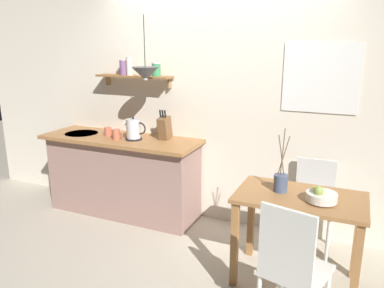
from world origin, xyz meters
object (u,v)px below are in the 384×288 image
at_px(dining_table, 299,212).
at_px(coffee_mug_by_sink, 108,131).
at_px(dining_chair_far, 313,200).
at_px(knife_block, 165,128).
at_px(twig_vase, 281,182).
at_px(electric_kettle, 134,129).
at_px(fruit_bowl, 321,196).
at_px(pendant_lamp, 145,74).
at_px(dining_chair_near, 291,265).
at_px(coffee_mug_spare, 117,134).

height_order(dining_table, coffee_mug_by_sink, coffee_mug_by_sink).
height_order(dining_chair_far, coffee_mug_by_sink, coffee_mug_by_sink).
bearing_deg(dining_chair_far, knife_block, -179.84).
height_order(twig_vase, electric_kettle, twig_vase).
relative_size(fruit_bowl, twig_vase, 0.44).
bearing_deg(coffee_mug_by_sink, electric_kettle, -6.55).
bearing_deg(twig_vase, pendant_lamp, 165.62).
relative_size(dining_table, fruit_bowl, 4.34).
bearing_deg(fruit_bowl, electric_kettle, 164.07).
bearing_deg(dining_chair_near, knife_block, 141.20).
bearing_deg(pendant_lamp, coffee_mug_by_sink, 166.43).
xyz_separation_m(knife_block, coffee_mug_by_sink, (-0.67, -0.10, -0.08)).
distance_m(dining_table, knife_block, 1.73).
distance_m(dining_chair_far, fruit_bowl, 0.80).
xyz_separation_m(dining_table, dining_chair_near, (0.05, -0.64, -0.09)).
relative_size(fruit_bowl, electric_kettle, 0.87).
bearing_deg(dining_chair_far, coffee_mug_by_sink, -177.37).
distance_m(fruit_bowl, pendant_lamp, 2.02).
xyz_separation_m(dining_chair_near, electric_kettle, (-1.90, 1.14, 0.50)).
bearing_deg(dining_chair_far, electric_kettle, -175.58).
relative_size(electric_kettle, coffee_mug_by_sink, 2.18).
height_order(dining_chair_far, pendant_lamp, pendant_lamp).
bearing_deg(pendant_lamp, dining_table, -13.96).
xyz_separation_m(fruit_bowl, pendant_lamp, (-1.78, 0.47, 0.82)).
bearing_deg(dining_table, pendant_lamp, 166.04).
distance_m(twig_vase, knife_block, 1.53).
height_order(dining_table, fruit_bowl, fruit_bowl).
distance_m(coffee_mug_by_sink, coffee_mug_spare, 0.21).
height_order(fruit_bowl, pendant_lamp, pendant_lamp).
relative_size(dining_chair_far, coffee_mug_spare, 6.71).
distance_m(dining_chair_near, electric_kettle, 2.28).
relative_size(dining_chair_far, pendant_lamp, 1.36).
bearing_deg(electric_kettle, coffee_mug_by_sink, 173.45).
xyz_separation_m(dining_chair_far, knife_block, (-1.59, -0.00, 0.57)).
distance_m(knife_block, pendant_lamp, 0.64).
distance_m(fruit_bowl, coffee_mug_spare, 2.26).
bearing_deg(dining_chair_far, fruit_bowl, -80.80).
bearing_deg(dining_table, dining_chair_near, -85.44).
height_order(knife_block, coffee_mug_spare, knife_block).
bearing_deg(dining_table, twig_vase, 169.79).
distance_m(dining_chair_near, pendant_lamp, 2.26).
bearing_deg(pendant_lamp, coffee_mug_spare, 173.58).
bearing_deg(dining_table, electric_kettle, 164.73).
xyz_separation_m(knife_block, pendant_lamp, (-0.08, -0.24, 0.59)).
relative_size(dining_table, twig_vase, 1.93).
bearing_deg(electric_kettle, pendant_lamp, -24.10).
relative_size(knife_block, coffee_mug_spare, 2.59).
height_order(electric_kettle, knife_block, knife_block).
relative_size(fruit_bowl, knife_block, 0.70).
relative_size(dining_table, coffee_mug_spare, 7.85).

